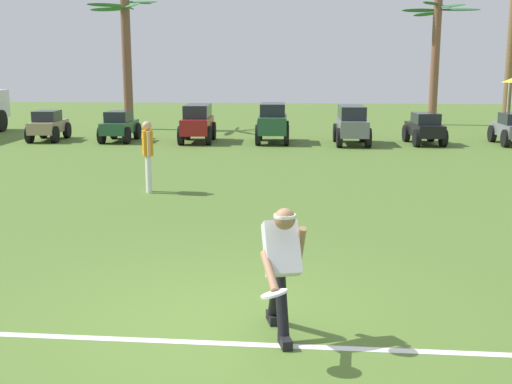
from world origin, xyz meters
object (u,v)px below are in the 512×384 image
teammate_near_sideline (148,150)px  parked_car_slot_e (352,124)px  frisbee_in_flight (274,294)px  frisbee_thrower (281,264)px  parked_car_slot_b (120,126)px  palm_tree_left_of_centre (436,53)px  palm_tree_right_of_centre (512,31)px  palm_tree_far_left (126,52)px  parked_car_slot_d (273,122)px  parked_car_slot_f (425,128)px  parked_car_slot_c (198,122)px  parked_car_slot_a (48,125)px

teammate_near_sideline → parked_car_slot_e: size_ratio=0.64×
frisbee_in_flight → frisbee_thrower: bearing=86.3°
parked_car_slot_b → palm_tree_left_of_centre: 14.94m
parked_car_slot_b → palm_tree_right_of_centre: palm_tree_right_of_centre is taller
teammate_near_sideline → palm_tree_far_left: size_ratio=0.28×
parked_car_slot_d → palm_tree_right_of_centre: palm_tree_right_of_centre is taller
frisbee_in_flight → parked_car_slot_f: 17.84m
frisbee_in_flight → palm_tree_right_of_centre: (9.04, 23.11, 3.44)m
frisbee_thrower → parked_car_slot_d: size_ratio=0.59×
parked_car_slot_b → parked_car_slot_c: bearing=-0.6°
frisbee_thrower → parked_car_slot_f: (4.47, 16.62, -0.22)m
parked_car_slot_b → parked_car_slot_d: (5.57, -0.03, 0.18)m
frisbee_thrower → parked_car_slot_d: (-0.86, 16.68, -0.05)m
palm_tree_far_left → palm_tree_left_of_centre: size_ratio=0.99×
frisbee_thrower → parked_car_slot_d: parked_car_slot_d is taller
palm_tree_far_left → palm_tree_left_of_centre: (13.50, 3.05, -0.01)m
parked_car_slot_b → parked_car_slot_d: parked_car_slot_d is taller
parked_car_slot_c → palm_tree_left_of_centre: (9.77, 7.52, 2.53)m
frisbee_thrower → parked_car_slot_a: frisbee_thrower is taller
teammate_near_sideline → parked_car_slot_b: (-3.29, 9.28, -0.38)m
frisbee_in_flight → palm_tree_far_left: 23.11m
frisbee_thrower → parked_car_slot_a: bearing=118.5°
frisbee_in_flight → parked_car_slot_b: size_ratio=0.15×
parked_car_slot_d → parked_car_slot_e: size_ratio=0.98×
teammate_near_sideline → palm_tree_far_left: 14.52m
teammate_near_sideline → parked_car_slot_a: 11.07m
parked_car_slot_e → parked_car_slot_d: bearing=173.9°
teammate_near_sideline → parked_car_slot_c: (-0.42, 9.25, -0.22)m
parked_car_slot_f → palm_tree_far_left: palm_tree_far_left is taller
palm_tree_far_left → palm_tree_right_of_centre: palm_tree_right_of_centre is taller
parked_car_slot_d → palm_tree_left_of_centre: bearing=46.8°
parked_car_slot_d → palm_tree_right_of_centre: size_ratio=0.33×
parked_car_slot_c → palm_tree_far_left: 6.35m
parked_car_slot_d → parked_car_slot_f: size_ratio=1.05×
parked_car_slot_d → palm_tree_far_left: bearing=145.2°
parked_car_slot_a → palm_tree_right_of_centre: bearing=17.5°
parked_car_slot_d → palm_tree_left_of_centre: 10.62m
frisbee_thrower → parked_car_slot_d: 16.70m
frisbee_in_flight → parked_car_slot_b: 18.49m
palm_tree_far_left → parked_car_slot_e: bearing=-27.4°
frisbee_thrower → palm_tree_left_of_centre: (6.21, 24.20, 2.46)m
parked_car_slot_d → teammate_near_sideline: bearing=-103.9°
parked_car_slot_a → palm_tree_left_of_centre: palm_tree_left_of_centre is taller
frisbee_in_flight → palm_tree_left_of_centre: 25.74m
teammate_near_sideline → palm_tree_right_of_centre: (12.14, 15.04, 3.22)m
parked_car_slot_a → teammate_near_sideline: bearing=-57.4°
parked_car_slot_c → parked_car_slot_d: size_ratio=1.03×
parked_car_slot_c → parked_car_slot_d: bearing=0.0°
parked_car_slot_c → parked_car_slot_b: bearing=179.4°
teammate_near_sideline → parked_car_slot_a: bearing=122.6°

